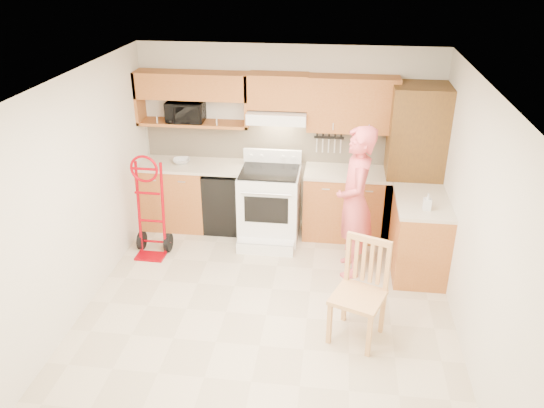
% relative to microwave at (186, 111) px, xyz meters
% --- Properties ---
extents(floor, '(4.00, 4.50, 0.02)m').
position_rel_microwave_xyz_m(floor, '(1.36, -2.08, -1.64)').
color(floor, beige).
rests_on(floor, ground).
extents(ceiling, '(4.00, 4.50, 0.02)m').
position_rel_microwave_xyz_m(ceiling, '(1.36, -2.08, 0.88)').
color(ceiling, white).
rests_on(ceiling, ground).
extents(wall_back, '(4.00, 0.02, 2.50)m').
position_rel_microwave_xyz_m(wall_back, '(1.36, 0.17, -0.38)').
color(wall_back, silver).
rests_on(wall_back, ground).
extents(wall_front, '(4.00, 0.02, 2.50)m').
position_rel_microwave_xyz_m(wall_front, '(1.36, -4.34, -0.38)').
color(wall_front, silver).
rests_on(wall_front, ground).
extents(wall_left, '(0.02, 4.50, 2.50)m').
position_rel_microwave_xyz_m(wall_left, '(-0.65, -2.08, -0.38)').
color(wall_left, silver).
rests_on(wall_left, ground).
extents(wall_right, '(0.02, 4.50, 2.50)m').
position_rel_microwave_xyz_m(wall_right, '(3.37, -2.08, -0.38)').
color(wall_right, silver).
rests_on(wall_right, ground).
extents(backsplash, '(3.92, 0.03, 0.55)m').
position_rel_microwave_xyz_m(backsplash, '(1.36, 0.15, -0.43)').
color(backsplash, '#C8B594').
rests_on(backsplash, wall_back).
extents(lower_cab_left, '(0.90, 0.60, 0.90)m').
position_rel_microwave_xyz_m(lower_cab_left, '(-0.19, -0.14, -1.18)').
color(lower_cab_left, '#A96332').
rests_on(lower_cab_left, ground).
extents(dishwasher, '(0.60, 0.60, 0.85)m').
position_rel_microwave_xyz_m(dishwasher, '(0.56, -0.14, -1.20)').
color(dishwasher, black).
rests_on(dishwasher, ground).
extents(lower_cab_right, '(1.14, 0.60, 0.90)m').
position_rel_microwave_xyz_m(lower_cab_right, '(2.19, -0.14, -1.18)').
color(lower_cab_right, '#A96332').
rests_on(lower_cab_right, ground).
extents(countertop_left, '(1.50, 0.63, 0.04)m').
position_rel_microwave_xyz_m(countertop_left, '(0.11, -0.13, -0.71)').
color(countertop_left, '#BDAD93').
rests_on(countertop_left, lower_cab_left).
extents(countertop_right, '(1.14, 0.63, 0.04)m').
position_rel_microwave_xyz_m(countertop_right, '(2.19, -0.13, -0.71)').
color(countertop_right, '#BDAD93').
rests_on(countertop_right, lower_cab_right).
extents(cab_return_right, '(0.60, 1.00, 0.90)m').
position_rel_microwave_xyz_m(cab_return_right, '(3.06, -0.94, -1.18)').
color(cab_return_right, '#A96332').
rests_on(cab_return_right, ground).
extents(countertop_return, '(0.63, 1.00, 0.04)m').
position_rel_microwave_xyz_m(countertop_return, '(3.06, -0.94, -0.71)').
color(countertop_return, '#BDAD93').
rests_on(countertop_return, cab_return_right).
extents(pantry_tall, '(0.70, 0.60, 2.10)m').
position_rel_microwave_xyz_m(pantry_tall, '(3.01, -0.14, -0.58)').
color(pantry_tall, brown).
rests_on(pantry_tall, ground).
extents(upper_cab_left, '(1.50, 0.33, 0.34)m').
position_rel_microwave_xyz_m(upper_cab_left, '(0.11, 0.00, 0.35)').
color(upper_cab_left, '#A96332').
rests_on(upper_cab_left, wall_back).
extents(upper_shelf_mw, '(1.50, 0.33, 0.04)m').
position_rel_microwave_xyz_m(upper_shelf_mw, '(0.11, 0.00, -0.16)').
color(upper_shelf_mw, '#A96332').
rests_on(upper_shelf_mw, wall_back).
extents(upper_cab_center, '(0.76, 0.33, 0.44)m').
position_rel_microwave_xyz_m(upper_cab_center, '(1.24, 0.00, 0.31)').
color(upper_cab_center, '#A96332').
rests_on(upper_cab_center, wall_back).
extents(upper_cab_right, '(1.14, 0.33, 0.70)m').
position_rel_microwave_xyz_m(upper_cab_right, '(2.19, 0.00, 0.17)').
color(upper_cab_right, '#A96332').
rests_on(upper_cab_right, wall_back).
extents(range_hood, '(0.76, 0.46, 0.14)m').
position_rel_microwave_xyz_m(range_hood, '(1.24, -0.06, 0.00)').
color(range_hood, white).
rests_on(range_hood, wall_back).
extents(knife_strip, '(0.40, 0.05, 0.29)m').
position_rel_microwave_xyz_m(knife_strip, '(1.91, 0.12, -0.39)').
color(knife_strip, black).
rests_on(knife_strip, backsplash).
extents(microwave, '(0.51, 0.35, 0.27)m').
position_rel_microwave_xyz_m(microwave, '(0.00, 0.00, 0.00)').
color(microwave, black).
rests_on(microwave, upper_shelf_mw).
extents(range, '(0.78, 1.03, 1.15)m').
position_rel_microwave_xyz_m(range, '(1.17, -0.40, -1.05)').
color(range, white).
rests_on(range, ground).
extents(person, '(0.49, 0.70, 1.84)m').
position_rel_microwave_xyz_m(person, '(2.26, -1.05, -0.71)').
color(person, '#D85155').
rests_on(person, ground).
extents(hand_truck, '(0.49, 0.45, 1.22)m').
position_rel_microwave_xyz_m(hand_truck, '(-0.28, -0.98, -1.02)').
color(hand_truck, '#9C000B').
rests_on(hand_truck, ground).
extents(dining_chair, '(0.63, 0.66, 1.06)m').
position_rel_microwave_xyz_m(dining_chair, '(2.31, -2.32, -1.10)').
color(dining_chair, '#E49A5C').
rests_on(dining_chair, ground).
extents(soap_bottle, '(0.09, 0.09, 0.19)m').
position_rel_microwave_xyz_m(soap_bottle, '(3.06, -1.17, -0.59)').
color(soap_bottle, white).
rests_on(soap_bottle, countertop_return).
extents(bowl, '(0.28, 0.28, 0.06)m').
position_rel_microwave_xyz_m(bowl, '(-0.07, -0.14, -0.66)').
color(bowl, white).
rests_on(bowl, countertop_left).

